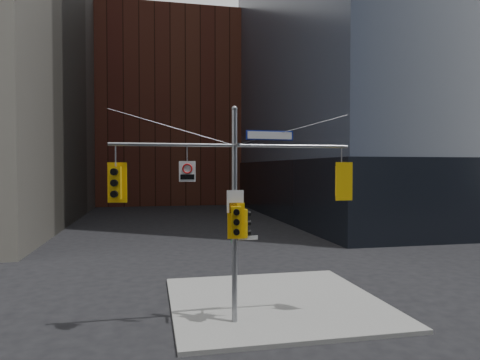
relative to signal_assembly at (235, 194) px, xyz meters
name	(u,v)px	position (x,y,z in m)	size (l,w,h in m)	color
ground	(248,351)	(0.00, -1.99, -4.42)	(160.00, 160.00, 0.00)	black
sidewalk_corner	(275,302)	(2.00, 2.01, -4.34)	(8.00, 8.00, 0.15)	gray
podium_ne	(423,188)	(28.00, 30.01, -1.42)	(36.40, 36.40, 6.00)	black
brick_midrise	(168,114)	(0.00, 56.01, 9.58)	(26.00, 20.00, 28.00)	brown
signal_assembly	(235,194)	(0.00, 0.00, 0.00)	(8.00, 0.80, 7.30)	gray
traffic_light_west_arm	(116,183)	(-3.77, 0.01, 0.38)	(0.60, 0.53, 1.27)	#F0B40C
traffic_light_east_arm	(341,181)	(3.79, 0.00, 0.38)	(0.63, 0.52, 1.32)	#F0B40C
traffic_light_pole_side	(244,223)	(0.32, 0.01, -0.99)	(0.40, 0.34, 0.95)	#F0B40C
traffic_light_pole_front	(236,221)	(0.00, -0.27, -0.89)	(0.56, 0.49, 1.18)	#F0B40C
street_sign_blade	(270,135)	(1.20, 0.00, 1.93)	(1.65, 0.14, 0.32)	#102294
regulatory_sign_arm	(187,171)	(-1.55, -0.02, 0.75)	(0.53, 0.11, 0.66)	silver
regulatory_sign_pole	(235,202)	(0.00, -0.11, -0.27)	(0.56, 0.07, 0.74)	silver
street_blade_ew	(248,238)	(0.45, 0.01, -1.48)	(0.69, 0.06, 0.14)	silver
street_blade_ns	(232,241)	(0.00, 0.46, -1.65)	(0.13, 0.73, 0.15)	#145926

